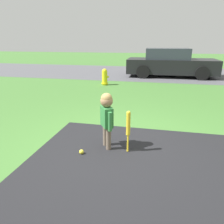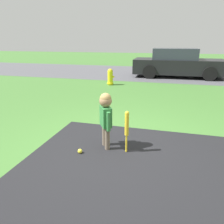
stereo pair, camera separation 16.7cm
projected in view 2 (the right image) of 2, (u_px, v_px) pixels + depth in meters
name	position (u px, v px, depth m)	size (l,w,h in m)	color
ground_plane	(119.00, 149.00, 3.71)	(60.00, 60.00, 0.00)	#3D6B2D
street_strip	(157.00, 73.00, 12.31)	(40.00, 6.00, 0.01)	#4C4C51
child	(106.00, 113.00, 3.59)	(0.26, 0.34, 0.96)	#6B5B4C
baseball_bat	(127.00, 126.00, 3.47)	(0.07, 0.07, 0.71)	yellow
sports_ball	(80.00, 151.00, 3.56)	(0.07, 0.07, 0.07)	yellow
fire_hydrant	(110.00, 77.00, 8.97)	(0.30, 0.27, 0.67)	yellow
parked_car	(177.00, 64.00, 10.88)	(4.40, 2.04, 1.40)	black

